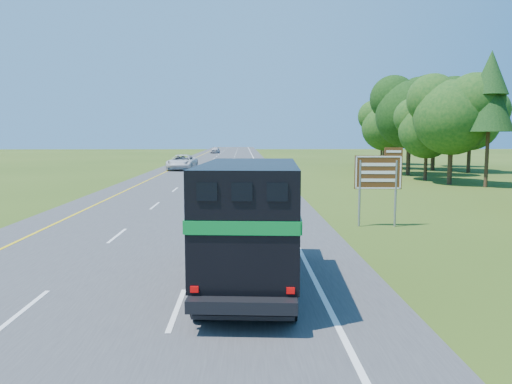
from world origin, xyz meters
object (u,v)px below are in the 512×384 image
Objects in this scene: far_car at (215,150)px; white_suv at (182,162)px; exit_sign at (379,175)px; horse_truck at (251,220)px.

white_suv is at bearing -86.49° from far_car.
exit_sign is (13.71, -38.91, 1.42)m from white_suv.
far_car is (0.83, 59.21, -0.12)m from white_suv.
white_suv is 1.40× the size of far_car.
exit_sign reaches higher than white_suv.
white_suv is 41.28m from exit_sign.
horse_truck is 48.59m from white_suv.
exit_sign is (12.88, -98.12, 1.53)m from far_car.
white_suv is at bearing 113.11° from exit_sign.
white_suv is 1.82× the size of exit_sign.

